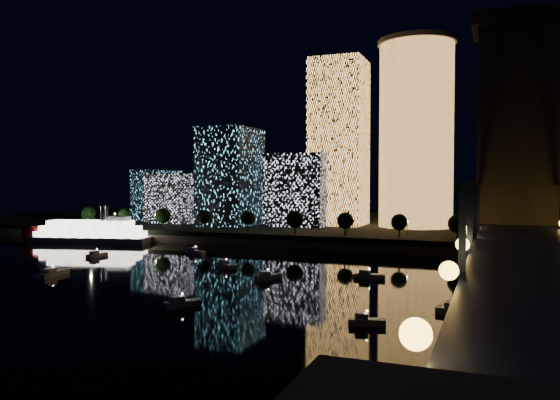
% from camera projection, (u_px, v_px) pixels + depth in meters
% --- Properties ---
extents(ground, '(520.00, 520.00, 0.00)m').
position_uv_depth(ground, '(205.00, 291.00, 125.87)').
color(ground, black).
rests_on(ground, ground).
extents(far_bank, '(420.00, 160.00, 5.00)m').
position_uv_depth(far_bank, '(362.00, 226.00, 274.46)').
color(far_bank, black).
rests_on(far_bank, ground).
extents(seawall, '(420.00, 6.00, 3.00)m').
position_uv_depth(seawall, '(315.00, 245.00, 202.02)').
color(seawall, '#6B5E4C').
rests_on(seawall, ground).
extents(tower_cylindrical, '(34.00, 34.00, 82.14)m').
position_uv_depth(tower_cylindrical, '(416.00, 134.00, 240.61)').
color(tower_cylindrical, '#FFAB51').
rests_on(tower_cylindrical, far_bank).
extents(tower_rectangular, '(23.95, 23.95, 76.20)m').
position_uv_depth(tower_rectangular, '(339.00, 143.00, 252.99)').
color(tower_rectangular, '#FFAB51').
rests_on(tower_rectangular, far_bank).
extents(midrise_blocks, '(104.32, 40.33, 44.56)m').
position_uv_depth(midrise_blocks, '(228.00, 187.00, 259.03)').
color(midrise_blocks, silver).
rests_on(midrise_blocks, far_bank).
extents(truss_bridge, '(13.00, 266.00, 50.00)m').
position_uv_depth(truss_bridge, '(511.00, 228.00, 104.86)').
color(truss_bridge, '#17224C').
rests_on(truss_bridge, ground).
extents(riverboat, '(53.42, 22.32, 15.80)m').
position_uv_depth(riverboat, '(85.00, 233.00, 223.84)').
color(riverboat, silver).
rests_on(riverboat, ground).
extents(motorboats, '(124.12, 80.19, 2.78)m').
position_uv_depth(motorboats, '(199.00, 277.00, 139.35)').
color(motorboats, silver).
rests_on(motorboats, ground).
extents(esplanade_trees, '(166.61, 6.93, 8.97)m').
position_uv_depth(esplanade_trees, '(250.00, 218.00, 217.93)').
color(esplanade_trees, black).
rests_on(esplanade_trees, far_bank).
extents(street_lamps, '(132.70, 0.70, 5.65)m').
position_uv_depth(street_lamps, '(245.00, 220.00, 225.41)').
color(street_lamps, black).
rests_on(street_lamps, far_bank).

